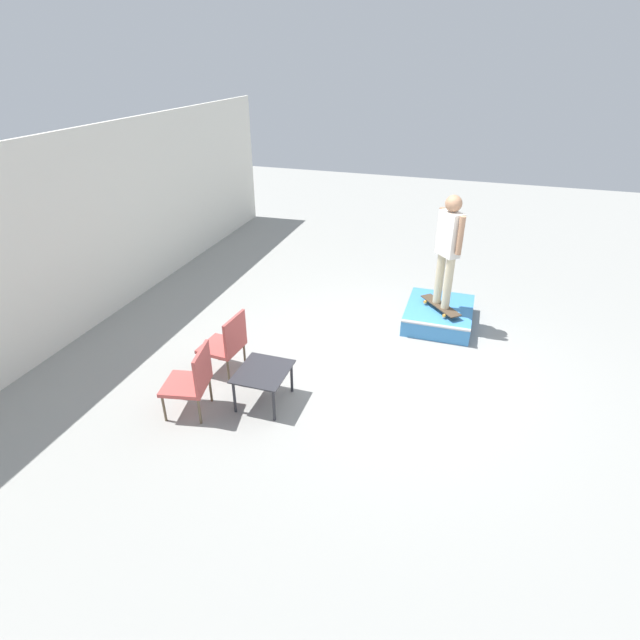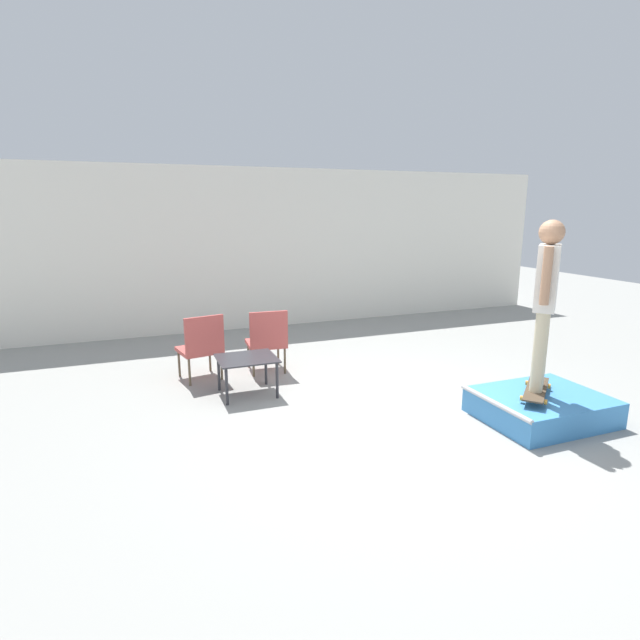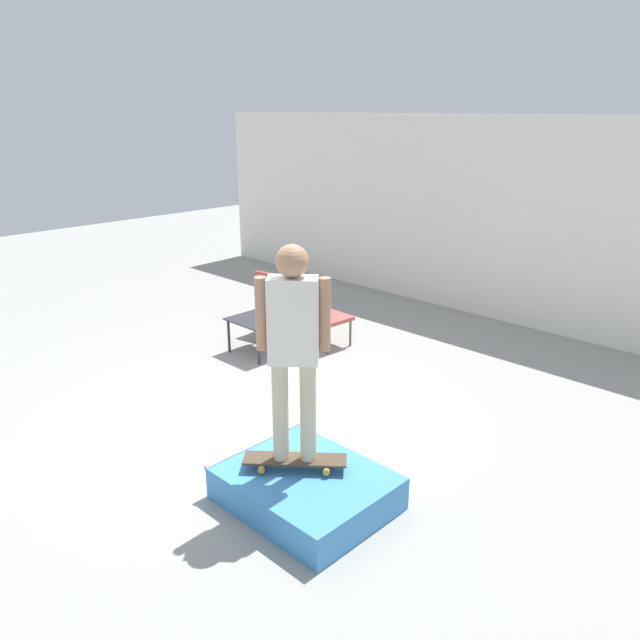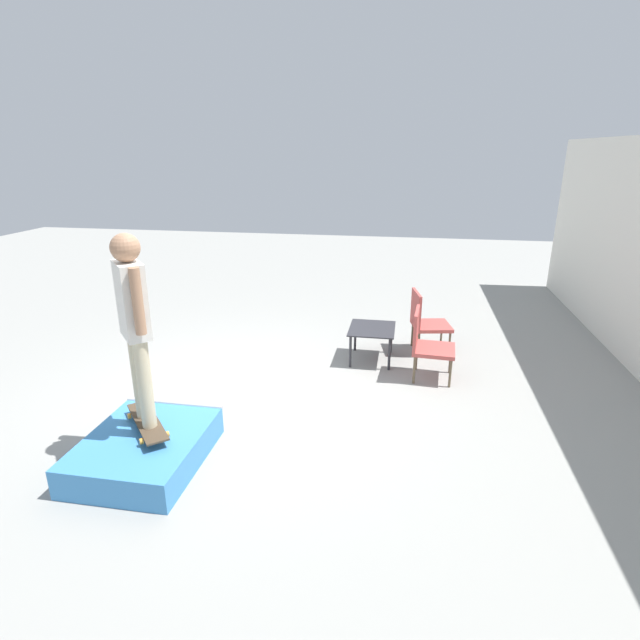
% 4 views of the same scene
% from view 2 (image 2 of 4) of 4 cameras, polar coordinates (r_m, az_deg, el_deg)
% --- Properties ---
extents(ground_plane, '(24.00, 24.00, 0.00)m').
position_cam_2_polar(ground_plane, '(5.59, 9.03, -11.38)').
color(ground_plane, gray).
extents(house_wall_back, '(12.00, 0.06, 3.00)m').
position_cam_2_polar(house_wall_back, '(9.65, -5.35, 8.08)').
color(house_wall_back, white).
rests_on(house_wall_back, ground_plane).
extents(skate_ramp_box, '(1.32, 1.05, 0.31)m').
position_cam_2_polar(skate_ramp_box, '(6.03, 23.94, -9.07)').
color(skate_ramp_box, '#3D84C6').
rests_on(skate_ramp_box, ground_plane).
extents(skateboard_on_ramp, '(0.77, 0.70, 0.07)m').
position_cam_2_polar(skateboard_on_ramp, '(5.87, 23.47, -7.26)').
color(skateboard_on_ramp, '#473828').
rests_on(skateboard_on_ramp, skate_ramp_box).
extents(person_skater, '(0.45, 0.41, 1.77)m').
position_cam_2_polar(person_skater, '(5.61, 24.41, 3.00)').
color(person_skater, '#C6B793').
rests_on(person_skater, skateboard_on_ramp).
extents(coffee_table, '(0.71, 0.62, 0.47)m').
position_cam_2_polar(coffee_table, '(6.21, -8.35, -4.83)').
color(coffee_table, '#2D2D33').
rests_on(coffee_table, ground_plane).
extents(patio_chair_left, '(0.61, 0.61, 0.90)m').
position_cam_2_polar(patio_chair_left, '(6.80, -13.40, -2.78)').
color(patio_chair_left, brown).
rests_on(patio_chair_left, ground_plane).
extents(patio_chair_right, '(0.56, 0.56, 0.90)m').
position_cam_2_polar(patio_chair_right, '(6.97, -6.07, -2.13)').
color(patio_chair_right, brown).
rests_on(patio_chair_right, ground_plane).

